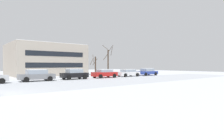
{
  "coord_description": "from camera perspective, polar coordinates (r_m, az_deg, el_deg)",
  "views": [
    {
      "loc": [
        -2.68,
        -15.31,
        2.1
      ],
      "look_at": [
        14.46,
        5.87,
        1.38
      ],
      "focal_mm": 30.52,
      "sensor_mm": 36.0,
      "label": 1
    }
  ],
  "objects": [
    {
      "name": "parked_car_gray",
      "position": [
        26.5,
        -21.61,
        -1.47
      ],
      "size": [
        4.5,
        2.14,
        1.53
      ],
      "color": "slate",
      "rests_on": "ground"
    },
    {
      "name": "parked_car_red",
      "position": [
        31.32,
        -2.24,
        -1.01
      ],
      "size": [
        4.26,
        2.19,
        1.41
      ],
      "color": "red",
      "rests_on": "ground"
    },
    {
      "name": "ground_plane",
      "position": [
        15.69,
        -28.95,
        -6.38
      ],
      "size": [
        120.0,
        120.0,
        0.0
      ],
      "primitive_type": "plane",
      "color": "white"
    },
    {
      "name": "tree_far_left",
      "position": [
        35.78,
        -1.17,
        2.5
      ],
      "size": [
        2.04,
        1.89,
        5.84
      ],
      "color": "#423326",
      "rests_on": "ground"
    },
    {
      "name": "building_far_right",
      "position": [
        42.34,
        -19.34,
        2.86
      ],
      "size": [
        13.77,
        11.95,
        6.33
      ],
      "color": "#B2A899",
      "rests_on": "ground"
    },
    {
      "name": "parked_car_blue",
      "position": [
        38.86,
        10.54,
        -0.53
      ],
      "size": [
        4.47,
        2.24,
        1.45
      ],
      "color": "#283D93",
      "rests_on": "ground"
    },
    {
      "name": "parked_car_black",
      "position": [
        28.58,
        -11.2,
        -1.18
      ],
      "size": [
        3.94,
        2.17,
        1.55
      ],
      "color": "black",
      "rests_on": "ground"
    },
    {
      "name": "tree_far_right",
      "position": [
        35.57,
        -5.07,
        1.27
      ],
      "size": [
        1.69,
        1.32,
        4.06
      ],
      "color": "#423326",
      "rests_on": "ground"
    },
    {
      "name": "parked_car_white",
      "position": [
        34.87,
        4.86,
        -0.82
      ],
      "size": [
        4.48,
        2.23,
        1.32
      ],
      "color": "white",
      "rests_on": "ground"
    }
  ]
}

